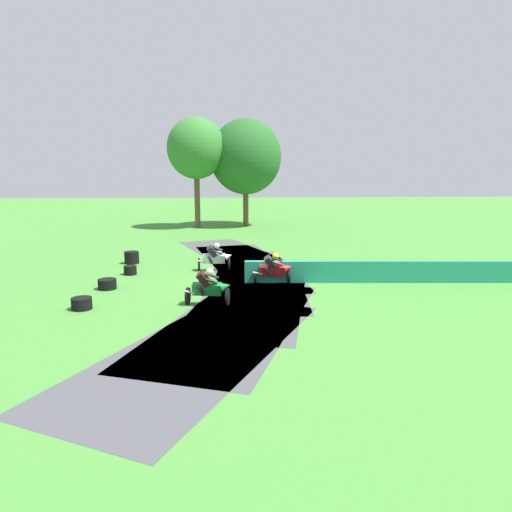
# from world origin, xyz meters

# --- Properties ---
(ground_plane) EXTENTS (120.00, 120.00, 0.00)m
(ground_plane) POSITION_xyz_m (0.00, 0.00, 0.00)
(ground_plane) COLOR #428433
(track_asphalt) EXTENTS (8.13, 24.75, 0.01)m
(track_asphalt) POSITION_xyz_m (-0.71, 0.05, 0.00)
(track_asphalt) COLOR #47474C
(track_asphalt) RESTS_ON ground
(safety_barrier) EXTENTS (12.80, 1.12, 0.90)m
(safety_barrier) POSITION_xyz_m (5.85, -0.37, 0.45)
(safety_barrier) COLOR #1E8466
(safety_barrier) RESTS_ON ground
(motorcycle_lead_green) EXTENTS (1.70, 0.95, 1.43)m
(motorcycle_lead_green) POSITION_xyz_m (-1.91, -3.28, 0.64)
(motorcycle_lead_green) COLOR black
(motorcycle_lead_green) RESTS_ON ground
(motorcycle_chase_red) EXTENTS (1.70, 0.92, 1.42)m
(motorcycle_chase_red) POSITION_xyz_m (0.64, -0.31, 0.63)
(motorcycle_chase_red) COLOR black
(motorcycle_chase_red) RESTS_ON ground
(motorcycle_trailing_white) EXTENTS (1.68, 0.86, 1.43)m
(motorcycle_trailing_white) POSITION_xyz_m (-1.80, 2.40, 0.63)
(motorcycle_trailing_white) COLOR black
(motorcycle_trailing_white) RESTS_ON ground
(tire_stack_near) EXTENTS (0.68, 0.68, 0.40)m
(tire_stack_near) POSITION_xyz_m (-6.18, -3.47, 0.20)
(tire_stack_near) COLOR black
(tire_stack_near) RESTS_ON ground
(tire_stack_mid_a) EXTENTS (0.71, 0.71, 0.40)m
(tire_stack_mid_a) POSITION_xyz_m (-6.00, -0.76, 0.20)
(tire_stack_mid_a) COLOR black
(tire_stack_mid_a) RESTS_ON ground
(tire_stack_mid_b) EXTENTS (0.57, 0.57, 0.40)m
(tire_stack_mid_b) POSITION_xyz_m (-5.61, 1.81, 0.20)
(tire_stack_mid_b) COLOR black
(tire_stack_mid_b) RESTS_ON ground
(tire_stack_far) EXTENTS (0.72, 0.72, 0.60)m
(tire_stack_far) POSITION_xyz_m (-6.04, 4.39, 0.30)
(tire_stack_far) COLOR black
(tire_stack_far) RESTS_ON ground
(tree_far_left) EXTENTS (5.80, 5.80, 8.70)m
(tree_far_left) POSITION_xyz_m (0.36, 19.98, 5.64)
(tree_far_left) COLOR brown
(tree_far_left) RESTS_ON ground
(tree_far_right) EXTENTS (4.56, 4.56, 8.68)m
(tree_far_right) POSITION_xyz_m (-3.58, 18.92, 6.25)
(tree_far_right) COLOR brown
(tree_far_right) RESTS_ON ground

